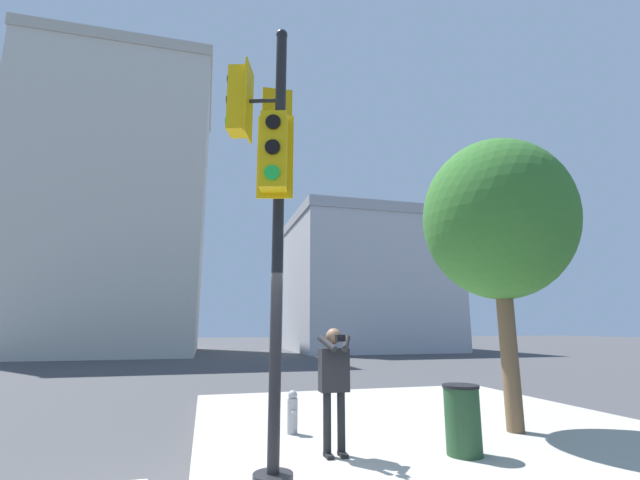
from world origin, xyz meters
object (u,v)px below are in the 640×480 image
at_px(person_photographer, 334,377).
at_px(street_tree, 498,220).
at_px(trash_bin, 463,419).
at_px(fire_hydrant, 292,412).
at_px(traffic_signal_pole, 268,174).

bearing_deg(person_photographer, street_tree, 9.18).
bearing_deg(trash_bin, person_photographer, 166.26).
bearing_deg(fire_hydrant, person_photographer, -76.85).
distance_m(person_photographer, trash_bin, 1.84).
distance_m(traffic_signal_pole, street_tree, 4.58).
xyz_separation_m(person_photographer, fire_hydrant, (-0.31, 1.34, -0.68)).
height_order(traffic_signal_pole, person_photographer, traffic_signal_pole).
xyz_separation_m(person_photographer, street_tree, (3.28, 0.53, 2.59)).
bearing_deg(traffic_signal_pole, street_tree, 17.12).
height_order(person_photographer, trash_bin, person_photographer).
height_order(person_photographer, fire_hydrant, person_photographer).
bearing_deg(traffic_signal_pole, person_photographer, 36.72).
height_order(person_photographer, street_tree, street_tree).
height_order(fire_hydrant, trash_bin, trash_bin).
relative_size(traffic_signal_pole, fire_hydrant, 8.37).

